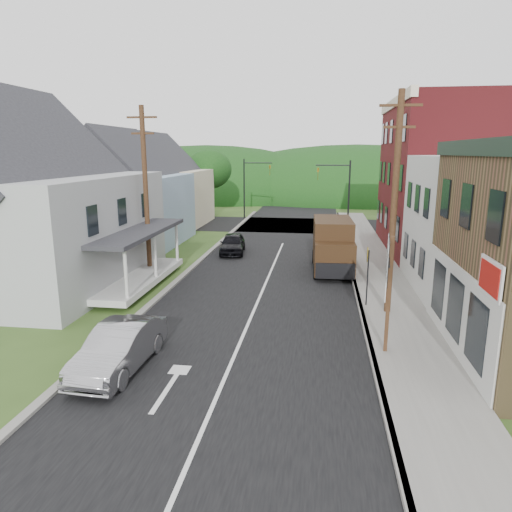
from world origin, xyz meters
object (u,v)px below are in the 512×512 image
at_px(dark_sedan, 232,244).
at_px(warning_sign, 367,268).
at_px(silver_sedan, 119,348).
at_px(delivery_van, 333,246).
at_px(route_sign_cluster, 388,278).

bearing_deg(dark_sedan, warning_sign, -58.44).
height_order(dark_sedan, warning_sign, warning_sign).
bearing_deg(silver_sedan, warning_sign, 43.01).
distance_m(dark_sedan, warning_sign, 12.80).
distance_m(delivery_van, warning_sign, 6.42).
height_order(silver_sedan, warning_sign, warning_sign).
relative_size(dark_sedan, delivery_van, 0.73).
xyz_separation_m(dark_sedan, route_sign_cluster, (8.02, -14.75, 2.02)).
height_order(dark_sedan, delivery_van, delivery_van).
relative_size(silver_sedan, route_sign_cluster, 1.10).
relative_size(delivery_van, route_sign_cluster, 1.36).
relative_size(dark_sedan, route_sign_cluster, 0.99).
xyz_separation_m(dark_sedan, warning_sign, (7.85, -10.04, 1.15)).
bearing_deg(delivery_van, silver_sedan, -119.36).
distance_m(silver_sedan, warning_sign, 10.77).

